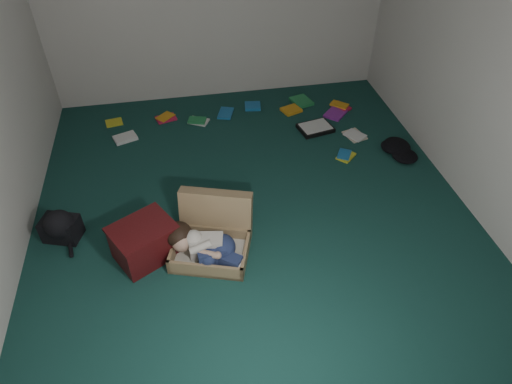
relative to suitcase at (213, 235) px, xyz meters
name	(u,v)px	position (x,y,z in m)	size (l,w,h in m)	color
floor	(253,210)	(0.42, 0.39, -0.14)	(4.50, 4.50, 0.00)	#16413A
wall_front	(357,358)	(0.42, -1.86, 1.16)	(4.50, 4.50, 0.00)	silver
wall_right	(493,62)	(2.42, 0.39, 1.16)	(4.50, 4.50, 0.00)	silver
suitcase	(213,235)	(0.00, 0.00, 0.00)	(0.78, 0.77, 0.46)	#9D7F56
person	(203,245)	(-0.09, -0.14, 0.04)	(0.62, 0.47, 0.28)	beige
maroon_bin	(144,242)	(-0.56, 0.00, 0.03)	(0.62, 0.58, 0.34)	#4A0F11
backpack	(61,228)	(-1.28, 0.35, -0.02)	(0.38, 0.31, 0.23)	black
clothing_pile	(398,148)	(2.12, 0.97, -0.07)	(0.41, 0.33, 0.13)	black
paper_tray	(315,128)	(1.37, 1.58, -0.11)	(0.42, 0.35, 0.05)	black
book_scatter	(255,120)	(0.72, 1.91, -0.13)	(3.01, 1.47, 0.02)	yellow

